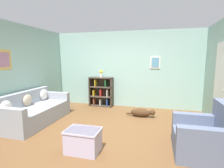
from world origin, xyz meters
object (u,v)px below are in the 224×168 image
Objects in this scene: bookshelf at (101,92)px; recliner_chair at (205,137)px; couch at (35,111)px; dog at (142,113)px; vase at (101,73)px; coffee_table at (83,140)px.

recliner_chair is (2.75, -2.62, -0.17)m from bookshelf.
couch is 2.10× the size of recliner_chair.
bookshelf is at bearing 150.30° from dog.
recliner_chair is at bearing -8.87° from couch.
bookshelf is at bearing 104.16° from vase.
dog is at bearing 125.14° from recliner_chair.
coffee_table is 2.36m from dog.
vase is at bearing 150.87° from dog.
bookshelf is 1.68× the size of coffee_table.
dog is (1.52, -0.86, -0.37)m from bookshelf.
recliner_chair is 3.72× the size of vase.
couch is 2.14m from coffee_table.
recliner_chair is at bearing -43.41° from vase.
vase reaches higher than recliner_chair.
vase reaches higher than couch.
recliner_chair is (3.95, -0.62, 0.03)m from couch.
bookshelf is 1.78m from dog.
couch is 1.91× the size of bookshelf.
bookshelf is 1.10× the size of recliner_chair.
bookshelf reaches higher than couch.
bookshelf is 1.21× the size of dog.
coffee_table is (1.86, -1.06, -0.07)m from couch.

